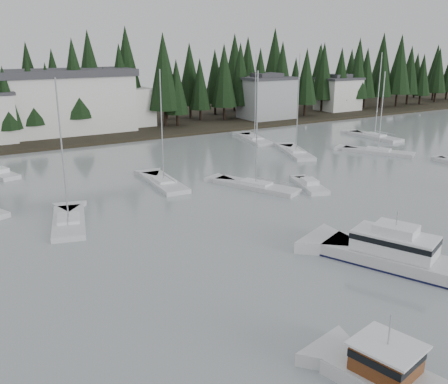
% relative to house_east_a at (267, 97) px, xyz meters
% --- Properties ---
extents(far_shore_land, '(240.00, 54.00, 1.00)m').
position_rel_house_east_a_xyz_m(far_shore_land, '(-36.00, 19.00, -4.90)').
color(far_shore_land, black).
rests_on(far_shore_land, ground).
extents(conifer_treeline, '(200.00, 22.00, 20.00)m').
position_rel_house_east_a_xyz_m(conifer_treeline, '(-36.00, 8.00, -4.90)').
color(conifer_treeline, black).
rests_on(conifer_treeline, ground).
extents(house_east_a, '(10.60, 8.48, 9.25)m').
position_rel_house_east_a_xyz_m(house_east_a, '(0.00, 0.00, 0.00)').
color(house_east_a, '#999EA0').
rests_on(house_east_a, ground).
extents(house_east_b, '(9.54, 7.42, 8.25)m').
position_rel_house_east_a_xyz_m(house_east_b, '(22.00, 2.00, -0.50)').
color(house_east_b, silver).
rests_on(house_east_b, ground).
extents(harbor_inn, '(29.50, 11.50, 10.90)m').
position_rel_house_east_a_xyz_m(harbor_inn, '(-38.96, 4.34, 0.87)').
color(harbor_inn, silver).
rests_on(harbor_inn, ground).
extents(cabin_cruiser_center, '(7.68, 11.82, 4.88)m').
position_rel_house_east_a_xyz_m(cabin_cruiser_center, '(-33.17, -63.35, -4.17)').
color(cabin_cruiser_center, silver).
rests_on(cabin_cruiser_center, ground).
extents(sailboat_1, '(7.26, 10.22, 12.42)m').
position_rel_house_east_a_xyz_m(sailboat_1, '(-4.53, -35.04, -4.84)').
color(sailboat_1, silver).
rests_on(sailboat_1, ground).
extents(sailboat_3, '(3.48, 9.68, 13.63)m').
position_rel_house_east_a_xyz_m(sailboat_3, '(-39.00, -34.34, -4.83)').
color(sailboat_3, silver).
rests_on(sailboat_3, ground).
extents(sailboat_4, '(6.41, 10.52, 13.55)m').
position_rel_house_east_a_xyz_m(sailboat_4, '(-30.58, -40.95, -4.83)').
color(sailboat_4, silver).
rests_on(sailboat_4, ground).
extents(sailboat_6, '(5.16, 10.73, 14.59)m').
position_rel_house_east_a_xyz_m(sailboat_6, '(-14.80, -17.48, -4.83)').
color(sailboat_6, silver).
rests_on(sailboat_6, ground).
extents(sailboat_7, '(2.88, 10.44, 14.79)m').
position_rel_house_east_a_xyz_m(sailboat_7, '(4.44, -26.04, -4.83)').
color(sailboat_7, silver).
rests_on(sailboat_7, ground).
extents(sailboat_8, '(6.27, 10.46, 14.92)m').
position_rel_house_east_a_xyz_m(sailboat_8, '(-15.39, -29.20, -4.83)').
color(sailboat_8, silver).
rests_on(sailboat_8, ground).
extents(sailboat_9, '(4.90, 9.14, 13.63)m').
position_rel_house_east_a_xyz_m(sailboat_9, '(-51.86, -42.07, -4.83)').
color(sailboat_9, silver).
rests_on(sailboat_9, ground).
extents(runabout_1, '(4.16, 6.94, 1.42)m').
position_rel_house_east_a_xyz_m(runabout_1, '(-25.28, -44.00, -4.77)').
color(runabout_1, silver).
rests_on(runabout_1, ground).
extents(runabout_3, '(3.96, 6.92, 1.42)m').
position_rel_house_east_a_xyz_m(runabout_3, '(-54.73, -20.30, -4.77)').
color(runabout_3, silver).
rests_on(runabout_3, ground).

